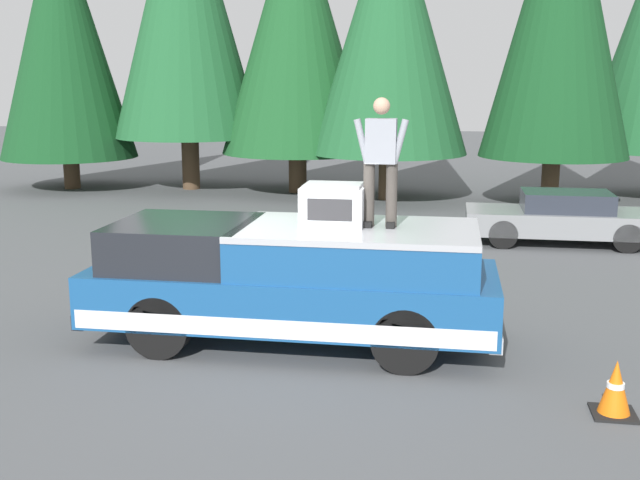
{
  "coord_description": "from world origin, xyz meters",
  "views": [
    {
      "loc": [
        -9.78,
        -2.13,
        3.57
      ],
      "look_at": [
        0.64,
        -0.38,
        1.35
      ],
      "focal_mm": 43.09,
      "sensor_mm": 36.0,
      "label": 1
    }
  ],
  "objects_px": {
    "person_on_truck_bed": "(381,159)",
    "parked_car_grey": "(562,218)",
    "traffic_cone": "(615,390)",
    "compressor_unit": "(333,205)",
    "pickup_truck": "(293,281)"
  },
  "relations": [
    {
      "from": "person_on_truck_bed",
      "to": "parked_car_grey",
      "type": "distance_m",
      "value": 8.24
    },
    {
      "from": "person_on_truck_bed",
      "to": "traffic_cone",
      "type": "distance_m",
      "value": 3.99
    },
    {
      "from": "compressor_unit",
      "to": "traffic_cone",
      "type": "distance_m",
      "value": 4.16
    },
    {
      "from": "person_on_truck_bed",
      "to": "traffic_cone",
      "type": "xyz_separation_m",
      "value": [
        -1.83,
        -2.74,
        -2.26
      ]
    },
    {
      "from": "compressor_unit",
      "to": "parked_car_grey",
      "type": "bearing_deg",
      "value": -28.84
    },
    {
      "from": "compressor_unit",
      "to": "person_on_truck_bed",
      "type": "bearing_deg",
      "value": -89.79
    },
    {
      "from": "traffic_cone",
      "to": "compressor_unit",
      "type": "bearing_deg",
      "value": 61.46
    },
    {
      "from": "compressor_unit",
      "to": "parked_car_grey",
      "type": "relative_size",
      "value": 0.2
    },
    {
      "from": "pickup_truck",
      "to": "traffic_cone",
      "type": "distance_m",
      "value": 4.31
    },
    {
      "from": "parked_car_grey",
      "to": "traffic_cone",
      "type": "relative_size",
      "value": 6.61
    },
    {
      "from": "compressor_unit",
      "to": "traffic_cone",
      "type": "height_order",
      "value": "compressor_unit"
    },
    {
      "from": "pickup_truck",
      "to": "traffic_cone",
      "type": "xyz_separation_m",
      "value": [
        -1.74,
        -3.9,
        -0.58
      ]
    },
    {
      "from": "pickup_truck",
      "to": "parked_car_grey",
      "type": "height_order",
      "value": "pickup_truck"
    },
    {
      "from": "pickup_truck",
      "to": "parked_car_grey",
      "type": "relative_size",
      "value": 1.35
    },
    {
      "from": "pickup_truck",
      "to": "traffic_cone",
      "type": "height_order",
      "value": "pickup_truck"
    }
  ]
}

